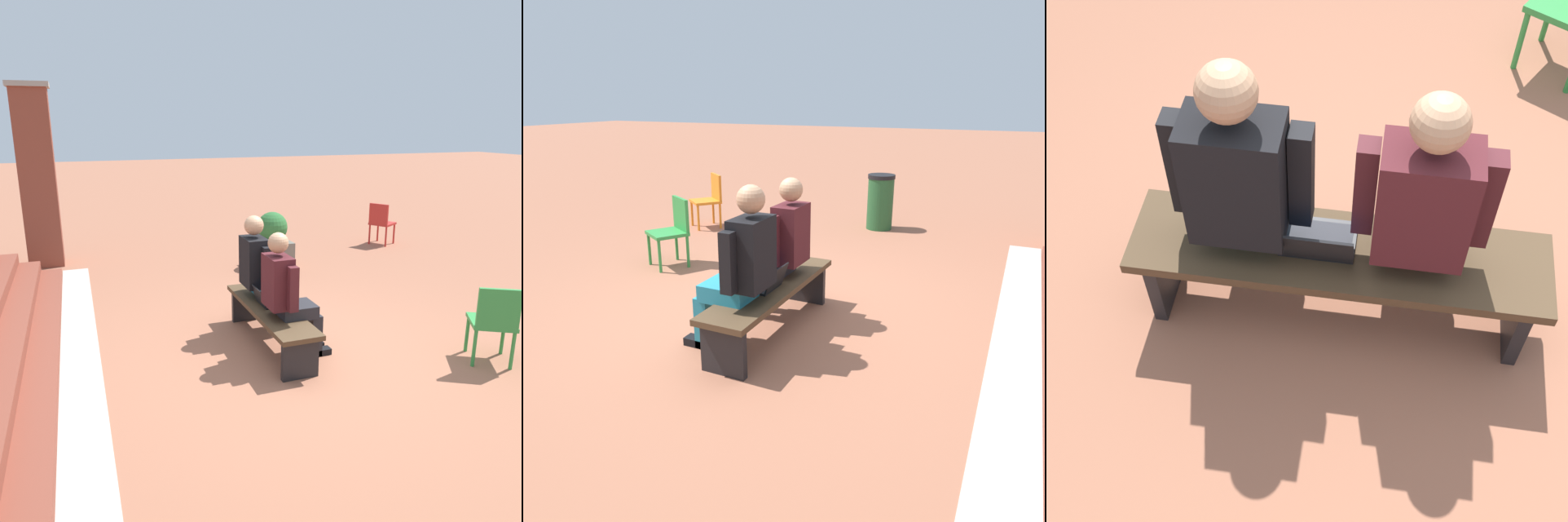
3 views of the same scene
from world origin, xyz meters
The scene contains 5 objects.
ground_plane centered at (0.00, 0.00, 0.00)m, with size 60.00×60.00×0.00m, color #9E6047.
bench centered at (0.34, 0.23, 0.35)m, with size 1.80×0.44×0.45m.
person_student centered at (0.03, 0.16, 0.72)m, with size 0.54×0.69×1.35m.
person_adult centered at (0.75, 0.16, 0.74)m, with size 0.57×0.72×1.40m.
laptop centered at (0.44, 0.24, 0.50)m, with size 0.32×0.29×0.21m.
Camera 3 is at (0.20, 2.12, 2.88)m, focal length 50.00 mm.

